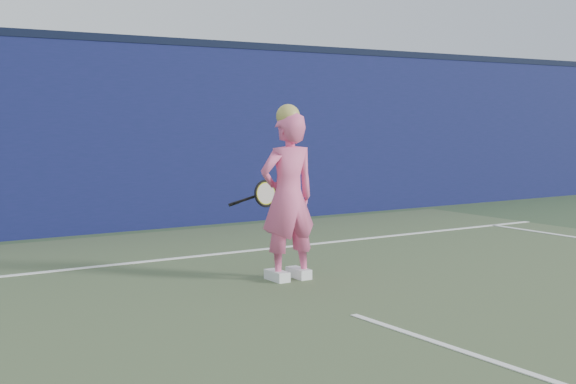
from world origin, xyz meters
TOP-DOWN VIEW (x-y plane):
  - ground at (0.00, 0.00)m, footprint 80.00×80.00m
  - backstop_wall at (0.00, 6.50)m, footprint 24.00×0.40m
  - wall_cap at (0.00, 6.50)m, footprint 24.00×0.42m
  - player at (0.33, 2.43)m, footprint 0.57×0.38m
  - racket at (0.31, 2.84)m, footprint 0.50×0.14m
  - court_lines at (0.00, -0.33)m, footprint 11.00×12.04m

SIDE VIEW (x-z plane):
  - ground at x=0.00m, z-range 0.00..0.00m
  - court_lines at x=0.00m, z-range 0.01..0.01m
  - racket at x=0.31m, z-range 0.64..0.91m
  - player at x=0.33m, z-range -0.03..1.61m
  - backstop_wall at x=0.00m, z-range 0.00..2.50m
  - wall_cap at x=0.00m, z-range 2.50..2.60m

